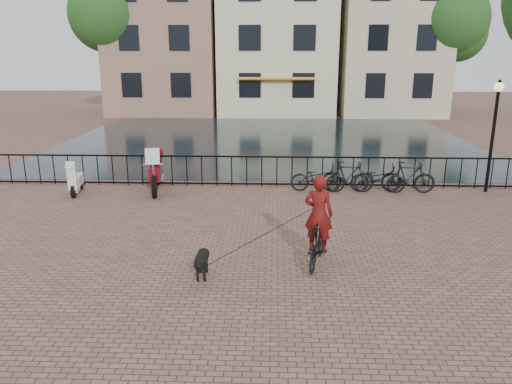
{
  "coord_description": "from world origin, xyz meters",
  "views": [
    {
      "loc": [
        0.42,
        -8.07,
        4.31
      ],
      "look_at": [
        0.0,
        3.0,
        1.2
      ],
      "focal_mm": 35.0,
      "sensor_mm": 36.0,
      "label": 1
    }
  ],
  "objects_px": {
    "lamp_post": "(495,117)",
    "motorcycle": "(155,166)",
    "cyclist": "(318,226)",
    "scooter": "(76,175)",
    "dog": "(202,263)"
  },
  "relations": [
    {
      "from": "scooter",
      "to": "motorcycle",
      "type": "bearing_deg",
      "value": 1.35
    },
    {
      "from": "motorcycle",
      "to": "scooter",
      "type": "xyz_separation_m",
      "value": [
        -2.43,
        -0.44,
        -0.21
      ]
    },
    {
      "from": "cyclist",
      "to": "scooter",
      "type": "bearing_deg",
      "value": -21.29
    },
    {
      "from": "lamp_post",
      "to": "dog",
      "type": "relative_size",
      "value": 3.91
    },
    {
      "from": "lamp_post",
      "to": "scooter",
      "type": "distance_m",
      "value": 13.15
    },
    {
      "from": "dog",
      "to": "scooter",
      "type": "relative_size",
      "value": 0.67
    },
    {
      "from": "lamp_post",
      "to": "scooter",
      "type": "xyz_separation_m",
      "value": [
        -13.0,
        -0.72,
        -1.79
      ]
    },
    {
      "from": "lamp_post",
      "to": "motorcycle",
      "type": "relative_size",
      "value": 1.51
    },
    {
      "from": "lamp_post",
      "to": "dog",
      "type": "xyz_separation_m",
      "value": [
        -8.19,
        -6.6,
        -2.08
      ]
    },
    {
      "from": "cyclist",
      "to": "motorcycle",
      "type": "height_order",
      "value": "cyclist"
    },
    {
      "from": "cyclist",
      "to": "dog",
      "type": "distance_m",
      "value": 2.49
    },
    {
      "from": "motorcycle",
      "to": "cyclist",
      "type": "bearing_deg",
      "value": -59.69
    },
    {
      "from": "lamp_post",
      "to": "motorcycle",
      "type": "xyz_separation_m",
      "value": [
        -10.58,
        -0.27,
        -1.58
      ]
    },
    {
      "from": "motorcycle",
      "to": "lamp_post",
      "type": "bearing_deg",
      "value": -7.97
    },
    {
      "from": "dog",
      "to": "lamp_post",
      "type": "bearing_deg",
      "value": 37.44
    }
  ]
}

